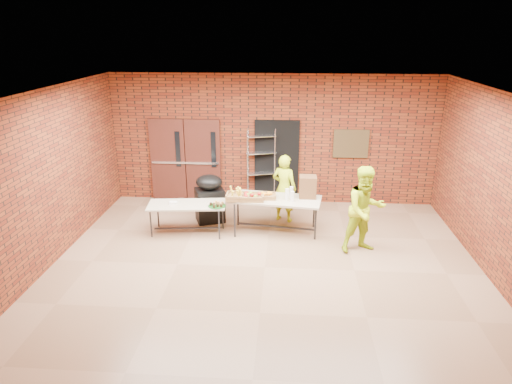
{
  "coord_description": "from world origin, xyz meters",
  "views": [
    {
      "loc": [
        0.38,
        -7.5,
        4.2
      ],
      "look_at": [
        -0.27,
        1.4,
        0.98
      ],
      "focal_mm": 32.0,
      "sensor_mm": 36.0,
      "label": 1
    }
  ],
  "objects_px": {
    "table_right": "(276,201)",
    "coffee_dispenser": "(308,187)",
    "covered_grill": "(210,198)",
    "volunteer_man": "(365,210)",
    "table_left": "(187,206)",
    "wire_rack": "(261,167)",
    "volunteer_woman": "(284,188)"
  },
  "relations": [
    {
      "from": "table_left",
      "to": "coffee_dispenser",
      "type": "height_order",
      "value": "coffee_dispenser"
    },
    {
      "from": "wire_rack",
      "to": "coffee_dispenser",
      "type": "distance_m",
      "value": 1.95
    },
    {
      "from": "table_right",
      "to": "volunteer_woman",
      "type": "relative_size",
      "value": 1.27
    },
    {
      "from": "table_left",
      "to": "coffee_dispenser",
      "type": "relative_size",
      "value": 3.62
    },
    {
      "from": "table_right",
      "to": "coffee_dispenser",
      "type": "bearing_deg",
      "value": 17.88
    },
    {
      "from": "table_right",
      "to": "volunteer_man",
      "type": "bearing_deg",
      "value": -15.28
    },
    {
      "from": "table_right",
      "to": "wire_rack",
      "type": "bearing_deg",
      "value": 111.33
    },
    {
      "from": "coffee_dispenser",
      "to": "volunteer_man",
      "type": "height_order",
      "value": "volunteer_man"
    },
    {
      "from": "table_right",
      "to": "covered_grill",
      "type": "height_order",
      "value": "covered_grill"
    },
    {
      "from": "table_right",
      "to": "volunteer_man",
      "type": "height_order",
      "value": "volunteer_man"
    },
    {
      "from": "coffee_dispenser",
      "to": "table_right",
      "type": "bearing_deg",
      "value": -169.95
    },
    {
      "from": "volunteer_woman",
      "to": "wire_rack",
      "type": "bearing_deg",
      "value": -38.61
    },
    {
      "from": "table_left",
      "to": "covered_grill",
      "type": "bearing_deg",
      "value": 55.23
    },
    {
      "from": "covered_grill",
      "to": "table_right",
      "type": "bearing_deg",
      "value": -39.97
    },
    {
      "from": "wire_rack",
      "to": "table_left",
      "type": "bearing_deg",
      "value": -141.91
    },
    {
      "from": "coffee_dispenser",
      "to": "volunteer_woman",
      "type": "bearing_deg",
      "value": 132.78
    },
    {
      "from": "table_right",
      "to": "coffee_dispenser",
      "type": "distance_m",
      "value": 0.75
    },
    {
      "from": "table_left",
      "to": "volunteer_man",
      "type": "height_order",
      "value": "volunteer_man"
    },
    {
      "from": "coffee_dispenser",
      "to": "wire_rack",
      "type": "bearing_deg",
      "value": 124.15
    },
    {
      "from": "covered_grill",
      "to": "volunteer_man",
      "type": "height_order",
      "value": "volunteer_man"
    },
    {
      "from": "wire_rack",
      "to": "table_right",
      "type": "height_order",
      "value": "wire_rack"
    },
    {
      "from": "volunteer_man",
      "to": "table_left",
      "type": "bearing_deg",
      "value": 150.62
    },
    {
      "from": "table_left",
      "to": "table_right",
      "type": "relative_size",
      "value": 0.85
    },
    {
      "from": "wire_rack",
      "to": "table_right",
      "type": "bearing_deg",
      "value": -90.91
    },
    {
      "from": "table_right",
      "to": "volunteer_man",
      "type": "relative_size",
      "value": 1.14
    },
    {
      "from": "coffee_dispenser",
      "to": "table_left",
      "type": "bearing_deg",
      "value": -173.21
    },
    {
      "from": "wire_rack",
      "to": "table_right",
      "type": "distance_m",
      "value": 1.79
    },
    {
      "from": "volunteer_man",
      "to": "covered_grill",
      "type": "bearing_deg",
      "value": 138.49
    },
    {
      "from": "wire_rack",
      "to": "volunteer_woman",
      "type": "bearing_deg",
      "value": -75.51
    },
    {
      "from": "volunteer_woman",
      "to": "volunteer_man",
      "type": "height_order",
      "value": "volunteer_man"
    },
    {
      "from": "wire_rack",
      "to": "volunteer_man",
      "type": "distance_m",
      "value": 3.3
    },
    {
      "from": "table_right",
      "to": "coffee_dispenser",
      "type": "height_order",
      "value": "coffee_dispenser"
    }
  ]
}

